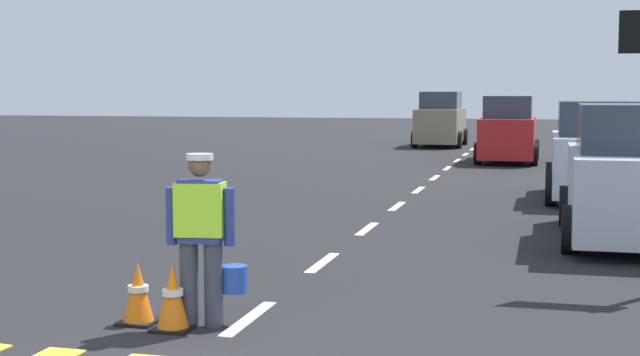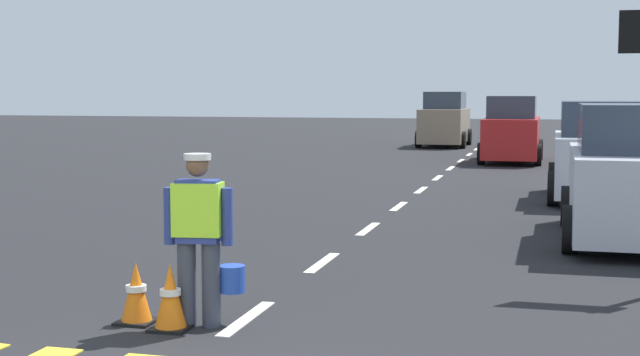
# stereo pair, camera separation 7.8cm
# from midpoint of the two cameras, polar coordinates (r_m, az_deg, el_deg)

# --- Properties ---
(ground_plane) EXTENTS (96.00, 96.00, 0.00)m
(ground_plane) POSITION_cam_midpoint_polar(r_m,az_deg,el_deg) (26.83, 8.45, 0.65)
(ground_plane) COLOR black
(lane_center_line) EXTENTS (0.14, 46.40, 0.01)m
(lane_center_line) POSITION_cam_midpoint_polar(r_m,az_deg,el_deg) (31.00, 9.30, 1.30)
(lane_center_line) COLOR silver
(lane_center_line) RESTS_ON ground
(road_worker) EXTENTS (0.74, 0.44, 1.67)m
(road_worker) POSITION_cam_midpoint_polar(r_m,az_deg,el_deg) (8.64, -7.33, -3.34)
(road_worker) COLOR #383D4C
(road_worker) RESTS_ON ground
(traffic_cone_near) EXTENTS (0.36, 0.36, 0.64)m
(traffic_cone_near) POSITION_cam_midpoint_polar(r_m,az_deg,el_deg) (8.67, -9.24, -7.49)
(traffic_cone_near) COLOR black
(traffic_cone_near) RESTS_ON ground
(traffic_cone_far) EXTENTS (0.36, 0.36, 0.60)m
(traffic_cone_far) POSITION_cam_midpoint_polar(r_m,az_deg,el_deg) (8.97, -11.37, -7.18)
(traffic_cone_far) COLOR black
(traffic_cone_far) RESTS_ON ground
(car_parked_curbside) EXTENTS (1.97, 4.24, 2.07)m
(car_parked_curbside) POSITION_cam_midpoint_polar(r_m,az_deg,el_deg) (14.25, 19.28, 0.01)
(car_parked_curbside) COLOR silver
(car_parked_curbside) RESTS_ON ground
(car_outgoing_far) EXTENTS (1.92, 4.24, 2.11)m
(car_outgoing_far) POSITION_cam_midpoint_polar(r_m,az_deg,el_deg) (29.32, 12.18, 2.92)
(car_outgoing_far) COLOR red
(car_outgoing_far) RESTS_ON ground
(car_oncoming_third) EXTENTS (1.98, 4.12, 2.24)m
(car_oncoming_third) POSITION_cam_midpoint_polar(r_m,az_deg,el_deg) (37.27, 7.99, 3.62)
(car_oncoming_third) COLOR gray
(car_oncoming_third) RESTS_ON ground
(car_parked_far) EXTENTS (2.08, 3.93, 2.06)m
(car_parked_far) POSITION_cam_midpoint_polar(r_m,az_deg,el_deg) (19.47, 17.52, 1.45)
(car_parked_far) COLOR silver
(car_parked_far) RESTS_ON ground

